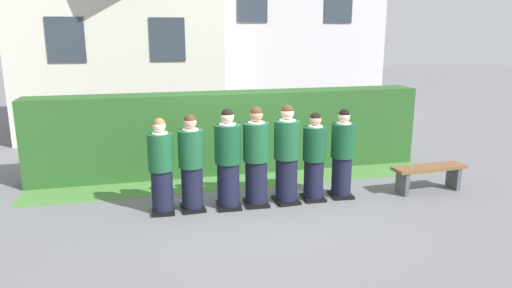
# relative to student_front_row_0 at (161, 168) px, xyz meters

# --- Properties ---
(ground_plane) EXTENTS (60.00, 60.00, 0.00)m
(ground_plane) POSITION_rel_student_front_row_0_xyz_m (1.55, -0.01, -0.74)
(ground_plane) COLOR slate
(student_front_row_0) EXTENTS (0.40, 0.50, 1.56)m
(student_front_row_0) POSITION_rel_student_front_row_0_xyz_m (0.00, 0.00, 0.00)
(student_front_row_0) COLOR black
(student_front_row_0) RESTS_ON ground
(student_front_row_1) EXTENTS (0.41, 0.48, 1.59)m
(student_front_row_1) POSITION_rel_student_front_row_0_xyz_m (0.48, 0.01, 0.02)
(student_front_row_1) COLOR black
(student_front_row_1) RESTS_ON ground
(student_front_row_2) EXTENTS (0.43, 0.49, 1.67)m
(student_front_row_2) POSITION_rel_student_front_row_0_xyz_m (1.07, -0.04, 0.06)
(student_front_row_2) COLOR black
(student_front_row_2) RESTS_ON ground
(student_front_row_3) EXTENTS (0.44, 0.50, 1.67)m
(student_front_row_3) POSITION_rel_student_front_row_0_xyz_m (1.55, -0.03, 0.06)
(student_front_row_3) COLOR black
(student_front_row_3) RESTS_ON ground
(student_front_row_4) EXTENTS (0.44, 0.50, 1.69)m
(student_front_row_4) POSITION_rel_student_front_row_0_xyz_m (2.08, -0.03, 0.07)
(student_front_row_4) COLOR black
(student_front_row_4) RESTS_ON ground
(student_front_row_5) EXTENTS (0.40, 0.49, 1.54)m
(student_front_row_5) POSITION_rel_student_front_row_0_xyz_m (2.58, -0.02, -0.01)
(student_front_row_5) COLOR black
(student_front_row_5) RESTS_ON ground
(student_front_row_6) EXTENTS (0.41, 0.51, 1.57)m
(student_front_row_6) POSITION_rel_student_front_row_0_xyz_m (3.11, -0.01, 0.01)
(student_front_row_6) COLOR black
(student_front_row_6) RESTS_ON ground
(hedge) EXTENTS (8.04, 0.70, 1.66)m
(hedge) POSITION_rel_student_front_row_0_xyz_m (1.55, 2.03, 0.09)
(hedge) COLOR #285623
(hedge) RESTS_ON ground
(school_building_annex) EXTENTS (5.82, 4.33, 5.95)m
(school_building_annex) POSITION_rel_student_front_row_0_xyz_m (-0.72, 7.30, 2.31)
(school_building_annex) COLOR beige
(school_building_annex) RESTS_ON ground
(wooden_bench) EXTENTS (1.42, 0.43, 0.48)m
(wooden_bench) POSITION_rel_student_front_row_0_xyz_m (4.78, -0.15, -0.39)
(wooden_bench) COLOR brown
(wooden_bench) RESTS_ON ground
(lawn_strip) EXTENTS (8.04, 0.90, 0.01)m
(lawn_strip) POSITION_rel_student_front_row_0_xyz_m (1.55, 1.23, -0.74)
(lawn_strip) COLOR #477A38
(lawn_strip) RESTS_ON ground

